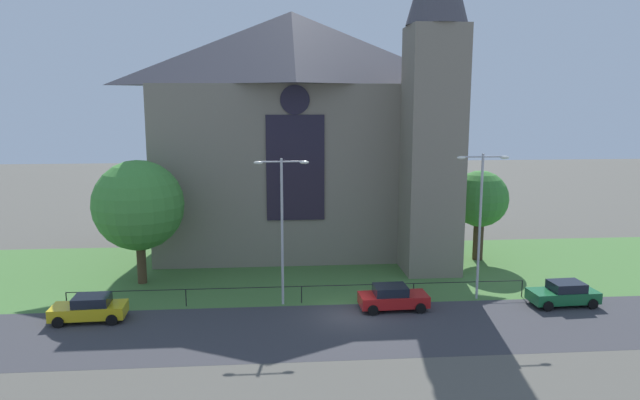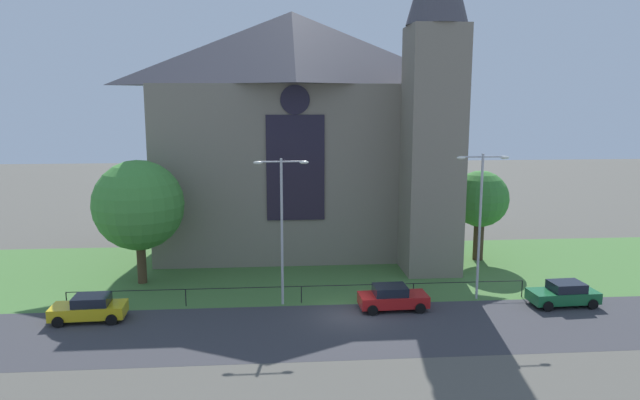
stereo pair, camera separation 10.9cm
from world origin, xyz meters
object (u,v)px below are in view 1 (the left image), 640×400
church_building (302,130)px  parked_car_red (393,298)px  streetlamp_near (282,214)px  tree_left_near (138,205)px  parked_car_yellow (90,308)px  tree_right_far (480,200)px  streetlamp_far (481,209)px  parked_car_green (564,294)px

church_building → parked_car_red: bearing=-72.7°
church_building → parked_car_red: size_ratio=6.10×
streetlamp_near → church_building: bearing=81.9°
tree_left_near → parked_car_yellow: (-1.49, -7.05, -4.83)m
church_building → streetlamp_near: size_ratio=2.81×
streetlamp_near → parked_car_yellow: size_ratio=2.17×
tree_left_near → streetlamp_near: size_ratio=0.94×
tree_right_far → tree_left_near: bearing=-171.0°
parked_car_yellow → parked_car_red: same height
tree_left_near → streetlamp_near: streetlamp_near is taller
church_building → tree_right_far: 15.70m
tree_right_far → streetlamp_near: (-15.99, -9.27, 0.87)m
streetlamp_far → parked_car_yellow: (-23.92, -1.87, -5.16)m
church_building → streetlamp_near: 14.69m
tree_right_far → parked_car_green: tree_right_far is taller
streetlamp_near → parked_car_red: (6.74, -1.46, -5.06)m
streetlamp_far → streetlamp_near: bearing=180.0°
streetlamp_near → parked_car_green: (17.63, -1.64, -5.06)m
tree_left_near → parked_car_green: bearing=-14.0°
tree_right_far → parked_car_green: size_ratio=1.70×
church_building → tree_left_near: (-11.79, -8.67, -4.69)m
tree_left_near → parked_car_yellow: 8.68m
parked_car_yellow → parked_car_green: same height
tree_left_near → parked_car_red: tree_left_near is taller
streetlamp_near → parked_car_red: streetlamp_near is taller
church_building → streetlamp_far: 18.01m
tree_right_far → streetlamp_far: (-3.39, -9.27, 0.98)m
church_building → tree_right_far: church_building is taller
church_building → tree_left_near: 15.37m
streetlamp_near → parked_car_red: size_ratio=2.18×
tree_right_far → streetlamp_near: size_ratio=0.78×
church_building → tree_right_far: size_ratio=3.58×
tree_left_near → parked_car_yellow: tree_left_near is taller
church_building → streetlamp_far: (10.64, -13.86, -4.36)m
tree_right_far → parked_car_green: 11.80m
parked_car_yellow → tree_right_far: bearing=-160.1°
tree_right_far → parked_car_yellow: 29.80m
parked_car_green → parked_car_yellow: bearing=-2.3°
church_building → streetlamp_far: church_building is taller
parked_car_green → parked_car_red: bearing=-3.7°
church_building → tree_left_near: church_building is taller
church_building → parked_car_green: 24.01m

